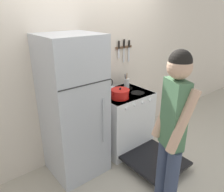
{
  "coord_description": "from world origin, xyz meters",
  "views": [
    {
      "loc": [
        -1.67,
        -2.49,
        2.02
      ],
      "look_at": [
        -0.03,
        -0.46,
        0.98
      ],
      "focal_mm": 35.0,
      "sensor_mm": 36.0,
      "label": 1
    }
  ],
  "objects_px": {
    "refrigerator": "(74,109)",
    "person": "(172,133)",
    "utensil_jar": "(127,83)",
    "tea_kettle": "(109,89)",
    "stove_range": "(124,122)",
    "dutch_oven_pot": "(120,94)"
  },
  "relations": [
    {
      "from": "stove_range",
      "to": "utensil_jar",
      "type": "relative_size",
      "value": 5.66
    },
    {
      "from": "stove_range",
      "to": "tea_kettle",
      "type": "relative_size",
      "value": 6.13
    },
    {
      "from": "dutch_oven_pot",
      "to": "tea_kettle",
      "type": "relative_size",
      "value": 1.35
    },
    {
      "from": "stove_range",
      "to": "dutch_oven_pot",
      "type": "relative_size",
      "value": 4.55
    },
    {
      "from": "refrigerator",
      "to": "dutch_oven_pot",
      "type": "relative_size",
      "value": 6.02
    },
    {
      "from": "refrigerator",
      "to": "person",
      "type": "relative_size",
      "value": 1.02
    },
    {
      "from": "refrigerator",
      "to": "utensil_jar",
      "type": "xyz_separation_m",
      "value": [
        1.0,
        0.14,
        0.08
      ]
    },
    {
      "from": "stove_range",
      "to": "dutch_oven_pot",
      "type": "distance_m",
      "value": 0.55
    },
    {
      "from": "person",
      "to": "utensil_jar",
      "type": "bearing_deg",
      "value": -4.74
    },
    {
      "from": "dutch_oven_pot",
      "to": "utensil_jar",
      "type": "bearing_deg",
      "value": 35.88
    },
    {
      "from": "utensil_jar",
      "to": "stove_range",
      "type": "bearing_deg",
      "value": -137.63
    },
    {
      "from": "refrigerator",
      "to": "tea_kettle",
      "type": "bearing_deg",
      "value": 11.15
    },
    {
      "from": "dutch_oven_pot",
      "to": "tea_kettle",
      "type": "bearing_deg",
      "value": 86.93
    },
    {
      "from": "refrigerator",
      "to": "utensil_jar",
      "type": "distance_m",
      "value": 1.01
    },
    {
      "from": "refrigerator",
      "to": "stove_range",
      "type": "height_order",
      "value": "refrigerator"
    },
    {
      "from": "dutch_oven_pot",
      "to": "person",
      "type": "bearing_deg",
      "value": -106.37
    },
    {
      "from": "stove_range",
      "to": "dutch_oven_pot",
      "type": "xyz_separation_m",
      "value": [
        -0.17,
        -0.09,
        0.52
      ]
    },
    {
      "from": "tea_kettle",
      "to": "person",
      "type": "height_order",
      "value": "person"
    },
    {
      "from": "tea_kettle",
      "to": "person",
      "type": "relative_size",
      "value": 0.13
    },
    {
      "from": "refrigerator",
      "to": "utensil_jar",
      "type": "height_order",
      "value": "refrigerator"
    },
    {
      "from": "tea_kettle",
      "to": "utensil_jar",
      "type": "height_order",
      "value": "utensil_jar"
    },
    {
      "from": "tea_kettle",
      "to": "person",
      "type": "distance_m",
      "value": 1.37
    }
  ]
}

